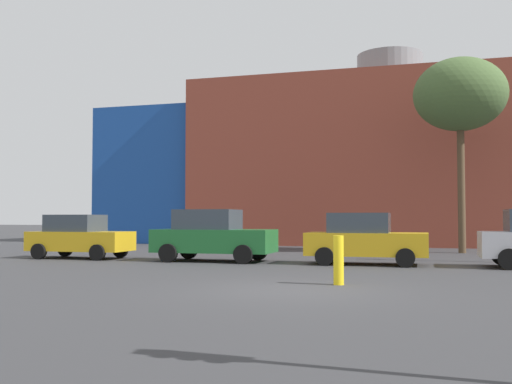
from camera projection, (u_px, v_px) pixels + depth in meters
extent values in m
plane|color=#38383A|center=(292.00, 290.00, 12.62)|extent=(200.00, 200.00, 0.00)
cube|color=brown|center=(391.00, 165.00, 36.22)|extent=(22.66, 10.86, 9.62)
cube|color=#19479E|center=(173.00, 179.00, 40.20)|extent=(6.45, 9.77, 8.37)
cylinder|color=slate|center=(390.00, 71.00, 36.48)|extent=(4.00, 4.00, 2.00)
cube|color=gold|center=(81.00, 241.00, 22.47)|extent=(3.84, 1.65, 0.73)
cube|color=#333D47|center=(76.00, 223.00, 22.57)|extent=(1.92, 1.46, 0.64)
cylinder|color=black|center=(121.00, 250.00, 22.93)|extent=(0.59, 0.20, 0.59)
cylinder|color=black|center=(97.00, 252.00, 21.31)|extent=(0.59, 0.20, 0.59)
cylinder|color=black|center=(65.00, 249.00, 23.61)|extent=(0.59, 0.20, 0.59)
cylinder|color=black|center=(39.00, 251.00, 21.99)|extent=(0.59, 0.20, 0.59)
cube|color=#1E662D|center=(214.00, 241.00, 20.98)|extent=(4.25, 1.82, 0.81)
cube|color=#333D47|center=(208.00, 219.00, 21.08)|extent=(2.13, 1.62, 0.71)
cylinder|color=black|center=(258.00, 251.00, 21.48)|extent=(0.65, 0.22, 0.65)
cylinder|color=black|center=(243.00, 254.00, 19.69)|extent=(0.65, 0.22, 0.65)
cylinder|color=black|center=(189.00, 250.00, 22.23)|extent=(0.65, 0.22, 0.65)
cylinder|color=black|center=(168.00, 253.00, 20.45)|extent=(0.65, 0.22, 0.65)
cube|color=gold|center=(367.00, 244.00, 19.50)|extent=(3.95, 1.69, 0.75)
cube|color=#333D47|center=(359.00, 223.00, 19.60)|extent=(1.97, 1.50, 0.66)
cylinder|color=black|center=(407.00, 255.00, 19.97)|extent=(0.60, 0.21, 0.60)
cylinder|color=black|center=(405.00, 258.00, 18.31)|extent=(0.60, 0.21, 0.60)
cylinder|color=black|center=(332.00, 253.00, 20.67)|extent=(0.60, 0.21, 0.60)
cylinder|color=black|center=(324.00, 256.00, 19.00)|extent=(0.60, 0.21, 0.60)
cylinder|color=black|center=(501.00, 255.00, 19.19)|extent=(0.64, 0.22, 0.64)
cylinder|color=black|center=(509.00, 259.00, 17.44)|extent=(0.64, 0.22, 0.64)
cylinder|color=brown|center=(461.00, 186.00, 25.99)|extent=(0.32, 0.32, 5.91)
ellipsoid|color=#476033|center=(460.00, 94.00, 26.16)|extent=(4.06, 4.06, 3.25)
cylinder|color=yellow|center=(339.00, 260.00, 13.59)|extent=(0.24, 0.24, 1.14)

